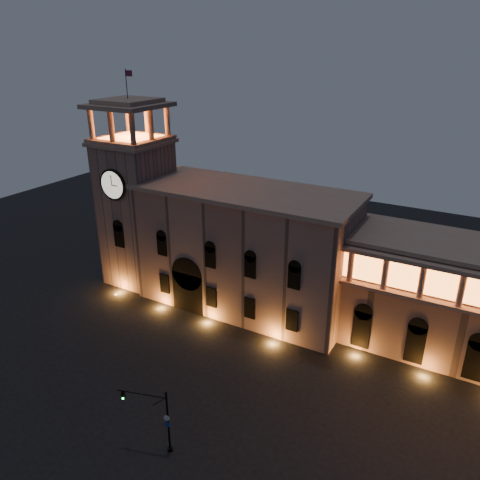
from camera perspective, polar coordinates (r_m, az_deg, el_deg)
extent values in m
plane|color=black|center=(54.24, -9.22, -18.47)|extent=(160.00, 160.00, 0.00)
cube|color=#8D675C|center=(66.11, 0.66, -1.34)|extent=(30.00, 12.00, 17.00)
cube|color=gray|center=(63.04, 0.70, 5.98)|extent=(30.80, 12.80, 0.60)
cube|color=black|center=(67.36, -6.09, -6.23)|extent=(5.00, 1.40, 6.00)
cylinder|color=black|center=(65.96, -6.20, -3.95)|extent=(5.00, 1.40, 5.00)
cube|color=orange|center=(67.31, -6.18, -6.45)|extent=(4.20, 0.20, 5.00)
cube|color=#8D675C|center=(74.48, -12.31, 3.02)|extent=(9.00, 9.00, 22.00)
cube|color=gray|center=(71.57, -13.07, 11.52)|extent=(9.80, 9.80, 0.50)
cylinder|color=black|center=(69.45, -15.25, 6.51)|extent=(4.60, 0.35, 4.60)
cylinder|color=beige|center=(69.36, -15.33, 6.48)|extent=(4.00, 0.12, 4.00)
cube|color=gray|center=(71.48, -13.11, 11.91)|extent=(9.40, 9.40, 0.50)
cube|color=orange|center=(71.43, -13.13, 12.15)|extent=(6.80, 6.80, 0.15)
cylinder|color=gray|center=(71.05, -17.71, 13.31)|extent=(0.76, 0.76, 4.20)
cylinder|color=gray|center=(68.37, -15.44, 13.22)|extent=(0.76, 0.76, 4.20)
cylinder|color=gray|center=(65.79, -12.99, 13.11)|extent=(0.76, 0.76, 4.20)
cylinder|color=gray|center=(76.41, -13.53, 14.34)|extent=(0.76, 0.76, 4.20)
cylinder|color=gray|center=(73.92, -11.27, 14.26)|extent=(0.76, 0.76, 4.20)
cylinder|color=gray|center=(71.55, -8.86, 14.15)|extent=(0.76, 0.76, 4.20)
cylinder|color=gray|center=(73.68, -15.55, 13.85)|extent=(0.76, 0.76, 4.20)
cylinder|color=gray|center=(68.63, -10.84, 13.66)|extent=(0.76, 0.76, 4.20)
cube|color=gray|center=(70.79, -13.46, 15.68)|extent=(9.80, 9.80, 0.60)
cube|color=gray|center=(70.72, -13.50, 16.16)|extent=(7.50, 7.50, 0.60)
cylinder|color=black|center=(70.52, -13.68, 18.02)|extent=(0.10, 0.10, 4.00)
plane|color=maroon|center=(70.03, -13.41, 19.16)|extent=(1.20, 0.00, 1.20)
cylinder|color=gray|center=(56.50, 13.33, -3.03)|extent=(0.70, 0.70, 4.00)
cylinder|color=gray|center=(55.73, 17.26, -3.85)|extent=(0.70, 0.70, 4.00)
cylinder|color=gray|center=(55.24, 21.29, -4.67)|extent=(0.70, 0.70, 4.00)
cylinder|color=gray|center=(55.03, 25.38, -5.48)|extent=(0.70, 0.70, 4.00)
cylinder|color=black|center=(46.59, -8.75, -21.17)|extent=(0.19, 0.19, 6.72)
cylinder|color=black|center=(48.86, -8.50, -23.90)|extent=(0.54, 0.54, 0.29)
sphere|color=black|center=(44.28, -9.02, -17.94)|extent=(0.27, 0.27, 0.27)
cylinder|color=black|center=(45.46, -11.93, -17.88)|extent=(4.64, 1.44, 0.12)
cube|color=black|center=(46.45, -14.03, -17.85)|extent=(0.35, 0.34, 0.82)
cylinder|color=#0CE53F|center=(46.52, -14.09, -18.22)|extent=(0.19, 0.12, 0.17)
cylinder|color=silver|center=(46.05, -8.92, -20.67)|extent=(0.56, 0.20, 0.58)
cylinder|color=navy|center=(46.58, -8.86, -21.36)|extent=(0.56, 0.20, 0.58)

